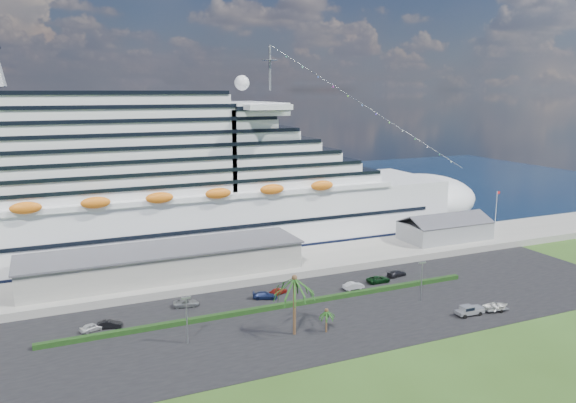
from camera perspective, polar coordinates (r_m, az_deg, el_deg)
name	(u,v)px	position (r m, az deg, el deg)	size (l,w,h in m)	color
ground	(355,334)	(102.08, 6.87, -13.20)	(420.00, 420.00, 0.00)	#2C4617
asphalt_lot	(326,311)	(110.84, 3.92, -11.07)	(140.00, 38.00, 0.12)	black
wharf	(270,265)	(135.30, -1.84, -6.49)	(240.00, 20.00, 1.80)	gray
water	(182,202)	(219.08, -10.72, -0.03)	(420.00, 160.00, 0.02)	black
cruise_ship	(157,191)	(148.17, -13.15, 1.08)	(191.00, 38.00, 54.00)	silver
terminal_building	(165,261)	(127.28, -12.39, -5.97)	(61.00, 15.00, 6.30)	gray
port_shed	(445,230)	(160.46, 15.65, -2.77)	(24.00, 12.31, 7.37)	gray
flagpole	(496,210)	(171.50, 20.39, -0.84)	(1.08, 0.16, 12.00)	silver
hedge	(278,306)	(111.65, -1.00, -10.59)	(88.00, 1.10, 0.90)	black
lamp_post_left	(187,314)	(97.06, -10.26, -11.20)	(1.60, 0.35, 8.27)	gray
lamp_post_right	(422,276)	(116.89, 13.44, -7.40)	(1.60, 0.35, 8.27)	gray
palm_tall	(295,285)	(97.56, 0.67, -8.46)	(8.82, 8.82, 11.13)	#47301E
palm_short	(326,313)	(100.58, 3.93, -11.25)	(3.53, 3.53, 4.56)	#47301E
parked_car_0	(92,327)	(107.66, -19.30, -11.96)	(1.67, 4.16, 1.42)	silver
parked_car_1	(109,324)	(107.90, -17.68, -11.79)	(1.53, 4.37, 1.44)	black
parked_car_2	(186,303)	(114.28, -10.31, -10.12)	(2.31, 5.02, 1.39)	gray
parked_car_3	(265,295)	(116.44, -2.36, -9.51)	(2.05, 5.04, 1.46)	#152049
parked_car_4	(278,291)	(118.83, -1.00, -9.07)	(1.70, 4.22, 1.44)	maroon
parked_car_5	(353,286)	(122.44, 6.67, -8.50)	(1.62, 4.64, 1.53)	silver
parked_car_6	(379,279)	(127.25, 9.19, -7.81)	(2.48, 5.37, 1.49)	black
parked_car_7	(397,273)	(132.03, 10.99, -7.17)	(2.04, 5.01, 1.45)	black
pickup_truck	(469,310)	(113.55, 17.94, -10.44)	(5.67, 2.30, 1.97)	black
boat_trailer	(496,306)	(116.94, 20.41, -9.93)	(6.18, 4.37, 1.73)	gray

